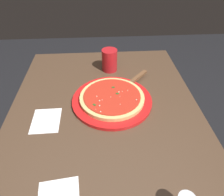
{
  "coord_description": "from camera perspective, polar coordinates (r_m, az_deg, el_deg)",
  "views": [
    {
      "loc": [
        -0.65,
        0.01,
        1.33
      ],
      "look_at": [
        0.02,
        -0.03,
        0.78
      ],
      "focal_mm": 32.91,
      "sensor_mm": 36.0,
      "label": 1
    }
  ],
  "objects": [
    {
      "name": "serving_plate",
      "position": [
        0.88,
        0.0,
        -0.62
      ],
      "size": [
        0.34,
        0.34,
        0.02
      ],
      "primitive_type": "cylinder",
      "color": "red",
      "rests_on": "restaurant_table"
    },
    {
      "name": "pizza",
      "position": [
        0.87,
        -0.0,
        0.24
      ],
      "size": [
        0.28,
        0.28,
        0.02
      ],
      "color": "#DBB26B",
      "rests_on": "serving_plate"
    },
    {
      "name": "restaurant_table",
      "position": [
        0.98,
        -1.82,
        -8.52
      ],
      "size": [
        0.97,
        0.79,
        0.76
      ],
      "color": "black",
      "rests_on": "ground_plane"
    },
    {
      "name": "cup_tall_drink",
      "position": [
        1.07,
        -0.69,
        10.47
      ],
      "size": [
        0.08,
        0.08,
        0.11
      ],
      "primitive_type": "cylinder",
      "color": "#B2191E",
      "rests_on": "restaurant_table"
    },
    {
      "name": "pizza_server",
      "position": [
        0.98,
        6.01,
        4.74
      ],
      "size": [
        0.19,
        0.18,
        0.01
      ],
      "color": "silver",
      "rests_on": "serving_plate"
    },
    {
      "name": "ground_plane",
      "position": [
        1.49,
        -1.3,
        -24.38
      ],
      "size": [
        5.0,
        5.0,
        0.0
      ],
      "primitive_type": "plane",
      "color": "black"
    },
    {
      "name": "napkin_folded_right",
      "position": [
        0.84,
        -17.83,
        -5.97
      ],
      "size": [
        0.13,
        0.11,
        0.0
      ],
      "primitive_type": "cube",
      "rotation": [
        0.0,
        0.0,
        0.02
      ],
      "color": "white",
      "rests_on": "restaurant_table"
    }
  ]
}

